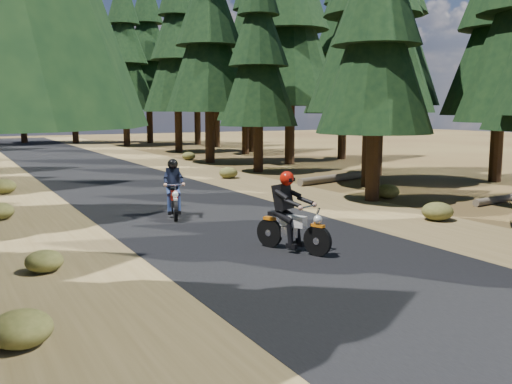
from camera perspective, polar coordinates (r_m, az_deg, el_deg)
ground at (r=12.45m, az=3.32°, el=-5.89°), size 120.00×120.00×0.00m
road at (r=16.81m, az=-5.72°, el=-2.18°), size 6.00×100.00×0.01m
shoulder_l at (r=15.65m, az=-21.46°, el=-3.52°), size 3.20×100.00×0.01m
shoulder_r at (r=19.04m, az=7.14°, el=-0.98°), size 3.20×100.00×0.01m
pine_forest at (r=32.30m, az=-17.61°, el=16.54°), size 34.59×55.08×16.32m
log_near at (r=24.58m, az=8.33°, el=1.45°), size 4.87×1.53×0.32m
log_far at (r=20.70m, az=23.76°, el=-0.55°), size 3.55×0.73×0.24m
understory_shrubs at (r=19.27m, az=-9.45°, el=-0.14°), size 14.84×30.82×0.66m
rider_lead at (r=12.25m, az=3.71°, el=-3.35°), size 1.28×2.01×1.73m
rider_follow at (r=16.26m, az=-8.22°, el=-0.62°), size 1.05×1.93×1.65m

